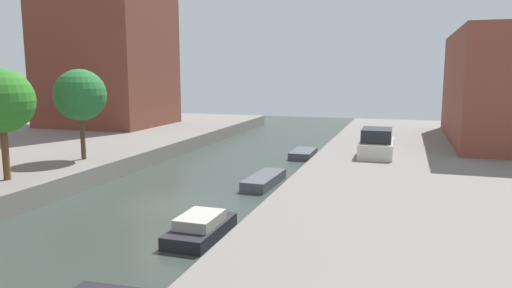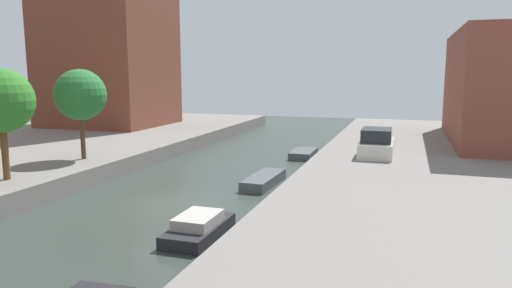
% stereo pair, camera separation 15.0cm
% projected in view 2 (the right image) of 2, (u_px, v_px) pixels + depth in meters
% --- Properties ---
extents(ground_plane, '(84.00, 84.00, 0.00)m').
position_uv_depth(ground_plane, '(162.00, 206.00, 20.44)').
color(ground_plane, '#333D38').
extents(street_tree_2, '(2.87, 2.87, 5.01)m').
position_uv_depth(street_tree_2, '(1.00, 101.00, 20.54)').
color(street_tree_2, brown).
rests_on(street_tree_2, quay_left).
extents(street_tree_3, '(2.83, 2.83, 5.00)m').
position_uv_depth(street_tree_3, '(80.00, 95.00, 25.51)').
color(street_tree_3, '#4D3B2A').
rests_on(street_tree_3, quay_left).
extents(parked_car, '(1.92, 4.21, 1.60)m').
position_uv_depth(parked_car, '(377.00, 144.00, 27.06)').
color(parked_car, beige).
rests_on(parked_car, quay_right).
extents(moored_boat_right_2, '(1.51, 3.38, 0.84)m').
position_uv_depth(moored_boat_right_2, '(199.00, 227.00, 16.54)').
color(moored_boat_right_2, '#232328').
rests_on(moored_boat_right_2, ground_plane).
extents(moored_boat_right_3, '(1.39, 3.93, 0.52)m').
position_uv_depth(moored_boat_right_3, '(264.00, 180.00, 24.17)').
color(moored_boat_right_3, '#4C5156').
rests_on(moored_boat_right_3, ground_plane).
extents(moored_boat_right_4, '(1.48, 3.12, 0.49)m').
position_uv_depth(moored_boat_right_4, '(303.00, 154.00, 32.06)').
color(moored_boat_right_4, '#4C5156').
rests_on(moored_boat_right_4, ground_plane).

